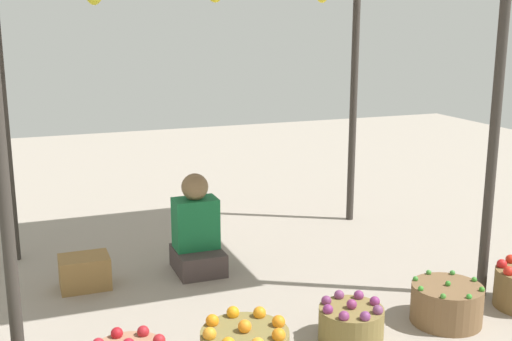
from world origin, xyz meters
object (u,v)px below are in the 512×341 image
at_px(wooden_crate_near_vendor, 85,272).
at_px(basket_purple_onions, 351,323).
at_px(vendor_person, 197,234).
at_px(basket_green_chilies, 447,304).

bearing_deg(wooden_crate_near_vendor, basket_purple_onions, -44.31).
xyz_separation_m(vendor_person, basket_green_chilies, (1.28, -1.45, -0.17)).
height_order(basket_purple_onions, wooden_crate_near_vendor, basket_purple_onions).
bearing_deg(wooden_crate_near_vendor, basket_green_chilies, -33.21).
bearing_deg(basket_purple_onions, basket_green_chilies, 0.12).
bearing_deg(basket_green_chilies, basket_purple_onions, -179.88).
height_order(basket_purple_onions, basket_green_chilies, basket_green_chilies).
xyz_separation_m(vendor_person, basket_purple_onions, (0.57, -1.45, -0.18)).
distance_m(basket_purple_onions, wooden_crate_near_vendor, 2.02).
bearing_deg(vendor_person, wooden_crate_near_vendor, -177.17).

